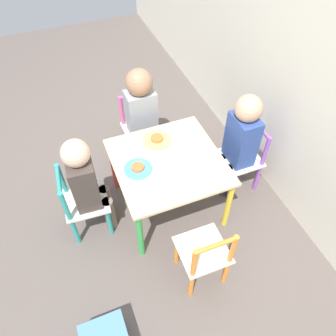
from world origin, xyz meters
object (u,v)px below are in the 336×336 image
object	(u,v)px
chair_pink	(141,129)
child_left	(141,110)
child_front	(87,181)
plate_left	(157,139)
plate_front	(138,168)
kids_table	(168,167)
chair_purple	(242,158)
child_back	(240,138)
chair_teal	(83,203)
chair_orange	(204,255)

from	to	relation	value
chair_pink	child_left	distance (m)	0.23
child_front	plate_left	xyz separation A→B (m)	(-0.16, 0.49, 0.01)
child_left	plate_front	bearing A→B (deg)	-111.11
kids_table	child_left	size ratio (longest dim) A/B	0.84
chair_purple	child_front	size ratio (longest dim) A/B	0.68
child_back	chair_purple	bearing A→B (deg)	90.00
chair_teal	plate_front	xyz separation A→B (m)	(0.04, 0.36, 0.20)
child_left	plate_left	size ratio (longest dim) A/B	4.23
chair_purple	child_left	bearing A→B (deg)	-131.64
chair_purple	child_front	xyz separation A→B (m)	(-0.03, -1.03, 0.19)
child_front	plate_front	bearing A→B (deg)	-92.44
child_left	chair_pink	bearing A→B (deg)	90.00
child_back	child_left	bearing A→B (deg)	-134.89
chair_orange	child_left	size ratio (longest dim) A/B	0.66
chair_teal	chair_purple	size ratio (longest dim) A/B	1.00
chair_pink	chair_orange	distance (m)	1.09
chair_pink	child_left	bearing A→B (deg)	-90.00
child_left	plate_front	distance (m)	0.52
chair_teal	child_back	distance (m)	1.06
chair_purple	kids_table	bearing A→B (deg)	-90.00
plate_left	chair_purple	bearing A→B (deg)	71.01
child_front	plate_front	xyz separation A→B (m)	(0.03, 0.30, 0.01)
child_left	chair_purple	bearing A→B (deg)	-41.93
child_back	plate_left	size ratio (longest dim) A/B	4.27
child_front	plate_left	distance (m)	0.51
chair_orange	plate_left	bearing A→B (deg)	-89.83
chair_pink	chair_teal	world-z (taller)	same
kids_table	chair_purple	world-z (taller)	chair_purple
chair_purple	chair_pink	bearing A→B (deg)	-134.85
chair_teal	plate_left	distance (m)	0.60
child_left	plate_left	distance (m)	0.30
chair_orange	child_back	world-z (taller)	child_back
chair_purple	child_front	distance (m)	1.05
kids_table	child_front	distance (m)	0.49
chair_teal	plate_left	world-z (taller)	chair_teal
plate_left	plate_front	world-z (taller)	same
kids_table	child_left	xyz separation A→B (m)	(-0.49, -0.00, 0.08)
chair_purple	plate_left	world-z (taller)	chair_purple
plate_left	child_back	bearing A→B (deg)	68.90
child_back	plate_left	xyz separation A→B (m)	(-0.19, -0.49, -0.01)
chair_orange	plate_left	world-z (taller)	chair_orange
chair_teal	chair_orange	distance (m)	0.80
chair_pink	plate_front	xyz separation A→B (m)	(0.55, -0.19, 0.20)
plate_front	child_front	bearing A→B (deg)	-96.31
chair_teal	chair_orange	world-z (taller)	same
kids_table	child_back	distance (m)	0.49
kids_table	chair_teal	distance (m)	0.56
chair_teal	kids_table	bearing A→B (deg)	-90.00
chair_orange	plate_front	size ratio (longest dim) A/B	3.02
child_left	child_front	world-z (taller)	child_left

